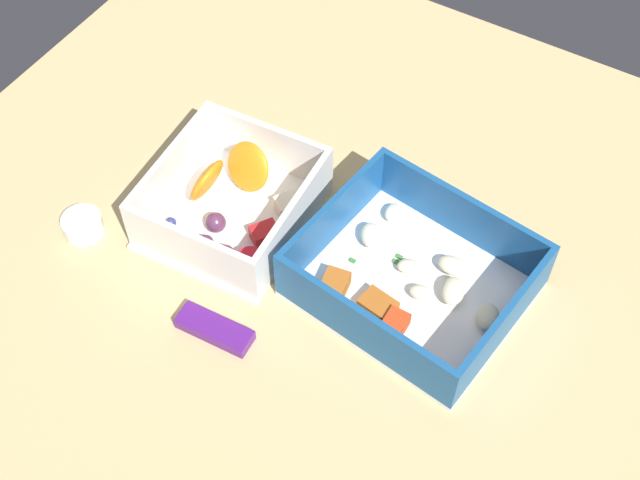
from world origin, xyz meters
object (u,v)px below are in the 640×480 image
pasta_container (412,279)px  candy_bar (215,329)px  fruit_bowl (233,204)px  paper_cup_liner (83,225)px

pasta_container → candy_bar: pasta_container is taller
pasta_container → fruit_bowl: (18.67, 1.30, 0.33)cm
pasta_container → fruit_bowl: 18.72cm
fruit_bowl → paper_cup_liner: 14.54cm
candy_bar → paper_cup_liner: bearing=-9.1°
candy_bar → paper_cup_liner: paper_cup_liner is taller
pasta_container → paper_cup_liner: bearing=25.7°
pasta_container → candy_bar: 18.22cm
fruit_bowl → candy_bar: size_ratio=2.30×
pasta_container → fruit_bowl: size_ratio=1.30×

